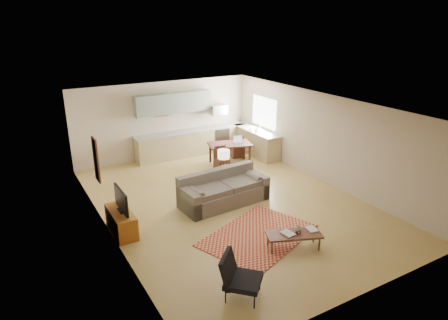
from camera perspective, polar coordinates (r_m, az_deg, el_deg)
room at (r=10.46m, az=0.82°, el=0.55°), size 9.00×9.00×9.00m
kitchen_counter_back at (r=14.64m, az=-4.57°, el=2.54°), size 4.26×0.64×0.92m
kitchen_counter_right at (r=14.64m, az=4.64°, el=2.53°), size 0.64×2.26×0.92m
kitchen_range at (r=15.13m, az=-0.81°, el=3.13°), size 0.62×0.62×0.90m
kitchen_microwave at (r=14.87m, az=-0.86°, el=7.21°), size 0.62×0.40×0.35m
upper_cabinets at (r=14.17m, az=-7.20°, el=8.08°), size 2.80×0.34×0.70m
window_right at (r=14.52m, az=5.74°, el=6.81°), size 0.02×1.40×1.05m
wall_art_left at (r=10.09m, az=-17.77°, el=0.03°), size 0.06×0.42×1.10m
triptych at (r=14.19m, az=-8.89°, el=7.19°), size 1.70×0.04×0.50m
rug at (r=9.47m, az=4.93°, el=-10.68°), size 3.05×2.60×0.02m
sofa at (r=10.76m, az=0.01°, el=-4.11°), size 2.58×1.26×0.87m
coffee_table at (r=9.04m, az=9.90°, el=-11.28°), size 1.30×0.89×0.36m
book_a at (r=8.83m, az=8.57°, el=-10.54°), size 0.27×0.33×0.03m
book_b at (r=9.12m, az=11.82°, el=-9.73°), size 0.32×0.37×0.02m
vase at (r=8.97m, az=10.50°, el=-9.62°), size 0.24×0.24×0.17m
armchair at (r=7.44m, az=2.78°, el=-16.36°), size 1.03×1.03×0.83m
tv_credenza at (r=9.76m, az=-14.46°, el=-8.53°), size 0.46×1.19×0.55m
tv at (r=9.52m, az=-14.48°, el=-5.57°), size 0.09×0.91×0.55m
console_table at (r=11.59m, az=-0.05°, el=-2.75°), size 0.67×0.52×0.70m
table_lamp at (r=11.36m, az=-0.05°, el=0.19°), size 0.40×0.40×0.56m
dining_table at (r=13.70m, az=0.82°, el=0.93°), size 1.59×1.16×0.72m
dining_chair_near at (r=13.01m, az=-0.25°, el=0.13°), size 0.43×0.45×0.83m
dining_chair_far at (r=14.36m, az=1.80°, el=2.06°), size 0.46×0.47×0.83m
laptop at (r=13.62m, az=2.07°, el=2.90°), size 0.36×0.32×0.23m
soap_bottle at (r=14.34m, az=4.64°, el=4.47°), size 0.13×0.13×0.19m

